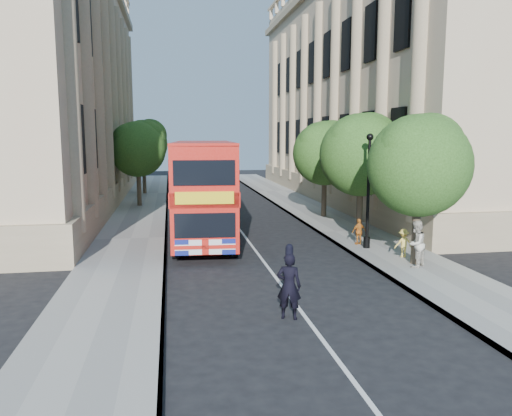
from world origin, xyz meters
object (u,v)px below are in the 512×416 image
double_decker_bus (204,188)px  box_van (205,200)px  lamp_post (368,196)px  police_constable (289,286)px  woman_pedestrian (416,244)px

double_decker_bus → box_van: size_ratio=2.00×
lamp_post → box_van: lamp_post is taller
double_decker_bus → police_constable: double_decker_bus is taller
box_van → woman_pedestrian: 13.49m
lamp_post → double_decker_bus: lamp_post is taller
lamp_post → woman_pedestrian: lamp_post is taller
woman_pedestrian → lamp_post: bearing=-117.9°
lamp_post → double_decker_bus: bearing=154.1°
double_decker_bus → woman_pedestrian: 10.48m
double_decker_bus → woman_pedestrian: double_decker_bus is taller
police_constable → box_van: bearing=-63.6°
lamp_post → police_constable: 9.62m
box_van → double_decker_bus: bearing=-96.8°
box_van → police_constable: box_van is taller
woman_pedestrian → box_van: bearing=-94.1°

